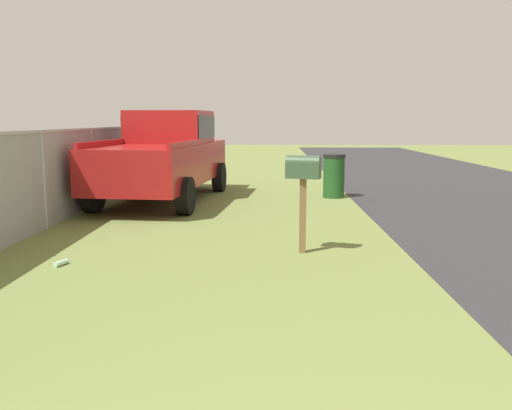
% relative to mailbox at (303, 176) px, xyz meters
% --- Properties ---
extents(mailbox, '(0.32, 0.51, 1.38)m').
position_rel_mailbox_xyz_m(mailbox, '(0.00, 0.00, 0.00)').
color(mailbox, brown).
rests_on(mailbox, ground).
extents(pickup_truck, '(5.54, 2.58, 2.09)m').
position_rel_mailbox_xyz_m(pickup_truck, '(5.03, 2.93, 0.00)').
color(pickup_truck, maroon).
rests_on(pickup_truck, ground).
extents(trash_bin, '(0.54, 0.54, 1.06)m').
position_rel_mailbox_xyz_m(trash_bin, '(5.48, -1.08, -0.57)').
color(trash_bin, '#1E4C1E').
rests_on(trash_bin, ground).
extents(fence_section, '(15.09, 0.07, 1.70)m').
position_rel_mailbox_xyz_m(fence_section, '(1.56, 4.36, -0.18)').
color(fence_section, '#9EA3A8').
rests_on(fence_section, ground).
extents(litter_bottle_midfield_a, '(0.23, 0.14, 0.07)m').
position_rel_mailbox_xyz_m(litter_bottle_midfield_a, '(-0.78, 3.17, -1.07)').
color(litter_bottle_midfield_a, '#B2D8BF').
rests_on(litter_bottle_midfield_a, ground).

